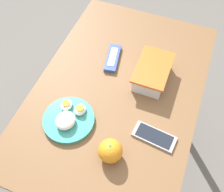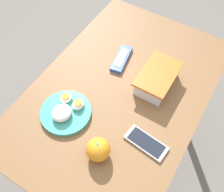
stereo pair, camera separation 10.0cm
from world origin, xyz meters
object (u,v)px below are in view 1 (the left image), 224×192
(orange_fruit, at_px, (110,151))
(cell_phone, at_px, (154,136))
(rice_plate, at_px, (69,118))
(candy_bar, at_px, (113,58))
(food_container, at_px, (152,73))

(orange_fruit, relative_size, cell_phone, 0.52)
(orange_fruit, distance_m, rice_plate, 0.21)
(orange_fruit, distance_m, candy_bar, 0.44)
(food_container, distance_m, cell_phone, 0.27)
(rice_plate, distance_m, cell_phone, 0.32)
(food_container, bearing_deg, cell_phone, 18.43)
(cell_phone, bearing_deg, candy_bar, -137.09)
(candy_bar, distance_m, cell_phone, 0.40)
(cell_phone, bearing_deg, orange_fruit, -45.44)
(food_container, bearing_deg, orange_fruit, -5.82)
(food_container, distance_m, orange_fruit, 0.38)
(food_container, relative_size, orange_fruit, 2.40)
(food_container, bearing_deg, candy_bar, -101.52)
(food_container, height_order, candy_bar, food_container)
(orange_fruit, xyz_separation_m, candy_bar, (-0.41, -0.15, -0.03))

